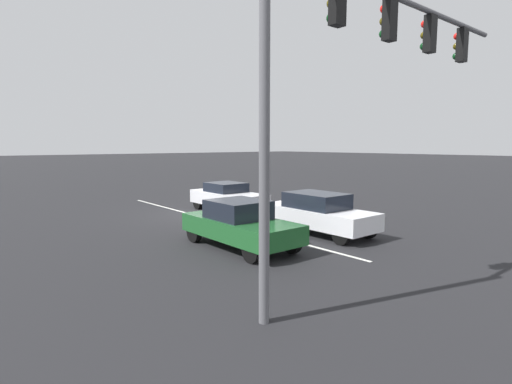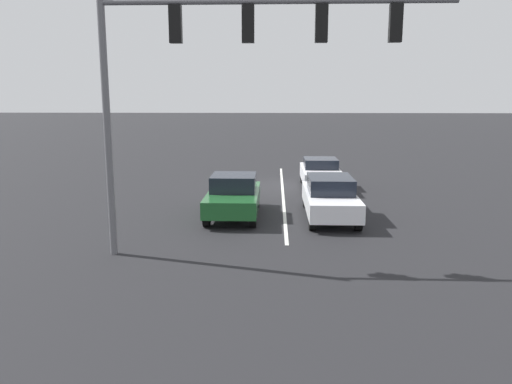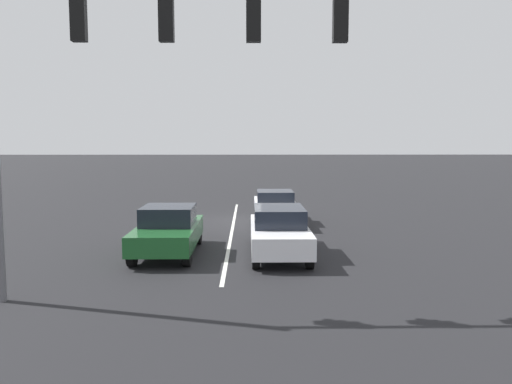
{
  "view_description": "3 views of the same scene",
  "coord_description": "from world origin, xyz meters",
  "px_view_note": "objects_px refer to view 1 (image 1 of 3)",
  "views": [
    {
      "loc": [
        9.64,
        16.91,
        3.37
      ],
      "look_at": [
        1.11,
        6.53,
        1.76
      ],
      "focal_mm": 28.0,
      "sensor_mm": 36.0,
      "label": 1
    },
    {
      "loc": [
        0.38,
        24.84,
        4.37
      ],
      "look_at": [
        1.01,
        8.43,
        1.25
      ],
      "focal_mm": 35.0,
      "sensor_mm": 36.0,
      "label": 2
    },
    {
      "loc": [
        -0.68,
        22.53,
        3.6
      ],
      "look_at": [
        -0.89,
        8.13,
        2.16
      ],
      "focal_mm": 35.0,
      "sensor_mm": 36.0,
      "label": 3
    }
  ],
  "objects_px": {
    "car_darkgreen_midlane_front": "(240,224)",
    "car_white_leftlane_front": "(317,213)",
    "car_silver_leftlane_second": "(228,197)",
    "traffic_signal_gantry": "(369,51)"
  },
  "relations": [
    {
      "from": "car_silver_leftlane_second",
      "to": "traffic_signal_gantry",
      "type": "bearing_deg",
      "value": 70.95
    },
    {
      "from": "car_white_leftlane_front",
      "to": "car_silver_leftlane_second",
      "type": "bearing_deg",
      "value": -91.88
    },
    {
      "from": "car_darkgreen_midlane_front",
      "to": "car_silver_leftlane_second",
      "type": "xyz_separation_m",
      "value": [
        -3.76,
        -5.96,
        -0.03
      ]
    },
    {
      "from": "car_white_leftlane_front",
      "to": "car_silver_leftlane_second",
      "type": "relative_size",
      "value": 1.06
    },
    {
      "from": "car_darkgreen_midlane_front",
      "to": "car_silver_leftlane_second",
      "type": "distance_m",
      "value": 7.05
    },
    {
      "from": "car_white_leftlane_front",
      "to": "car_darkgreen_midlane_front",
      "type": "distance_m",
      "value": 3.56
    },
    {
      "from": "car_white_leftlane_front",
      "to": "car_silver_leftlane_second",
      "type": "xyz_separation_m",
      "value": [
        -0.2,
        -6.11,
        -0.04
      ]
    },
    {
      "from": "car_darkgreen_midlane_front",
      "to": "car_white_leftlane_front",
      "type": "bearing_deg",
      "value": 177.57
    },
    {
      "from": "car_darkgreen_midlane_front",
      "to": "traffic_signal_gantry",
      "type": "bearing_deg",
      "value": 90.83
    },
    {
      "from": "traffic_signal_gantry",
      "to": "car_silver_leftlane_second",
      "type": "bearing_deg",
      "value": -109.05
    }
  ]
}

